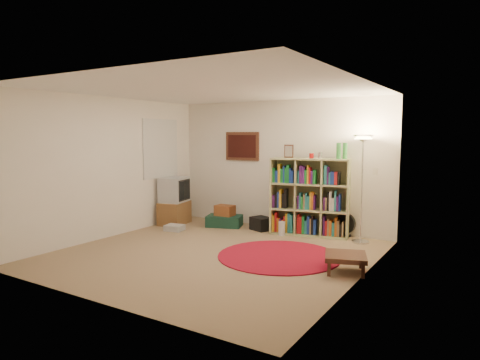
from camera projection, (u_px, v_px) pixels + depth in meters
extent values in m
cube|color=#8A6F51|center=(214.00, 254.00, 6.60)|extent=(4.50, 4.50, 0.02)
cube|color=white|center=(213.00, 89.00, 6.34)|extent=(4.50, 4.50, 0.02)
cube|color=silver|center=(280.00, 165.00, 8.39)|extent=(4.50, 0.02, 2.50)
cube|color=silver|center=(92.00, 189.00, 4.56)|extent=(4.50, 0.02, 2.50)
cube|color=silver|center=(110.00, 167.00, 7.65)|extent=(0.02, 4.50, 2.50)
cube|color=silver|center=(363.00, 182.00, 5.29)|extent=(0.02, 4.50, 2.50)
cube|color=#402116|center=(242.00, 146.00, 8.77)|extent=(0.78, 0.04, 0.58)
cube|color=#3E0F0C|center=(242.00, 146.00, 8.75)|extent=(0.66, 0.01, 0.46)
cube|color=white|center=(161.00, 149.00, 8.71)|extent=(0.03, 1.00, 1.20)
cube|color=beige|center=(375.00, 171.00, 7.41)|extent=(0.08, 0.01, 0.12)
cube|color=tan|center=(309.00, 234.00, 7.84)|extent=(1.46, 0.67, 0.03)
cube|color=tan|center=(310.00, 159.00, 7.70)|extent=(1.46, 0.67, 0.03)
cube|color=tan|center=(273.00, 195.00, 8.01)|extent=(0.11, 0.40, 1.41)
cube|color=tan|center=(349.00, 199.00, 7.53)|extent=(0.11, 0.40, 1.41)
cube|color=tan|center=(312.00, 196.00, 7.95)|extent=(1.39, 0.30, 1.41)
cube|color=tan|center=(297.00, 196.00, 7.85)|extent=(0.10, 0.38, 1.35)
cube|color=tan|center=(323.00, 198.00, 7.69)|extent=(0.10, 0.38, 1.35)
cube|color=tan|center=(309.00, 210.00, 7.80)|extent=(1.40, 0.64, 0.03)
cube|color=tan|center=(310.00, 184.00, 7.75)|extent=(1.40, 0.64, 0.03)
cube|color=gold|center=(274.00, 223.00, 8.01)|extent=(0.07, 0.17, 0.31)
cube|color=#AF191D|center=(277.00, 222.00, 8.00)|extent=(0.07, 0.17, 0.36)
cube|color=#C95F19|center=(279.00, 225.00, 7.99)|extent=(0.07, 0.17, 0.24)
cube|color=#491964|center=(281.00, 225.00, 7.97)|extent=(0.07, 0.17, 0.24)
cube|color=#C95F19|center=(283.00, 226.00, 7.96)|extent=(0.06, 0.16, 0.23)
cube|color=#AF191D|center=(285.00, 224.00, 7.94)|extent=(0.06, 0.16, 0.30)
cube|color=gold|center=(287.00, 223.00, 7.93)|extent=(0.07, 0.17, 0.35)
cube|color=teal|center=(289.00, 222.00, 7.91)|extent=(0.07, 0.17, 0.36)
cube|color=teal|center=(292.00, 223.00, 7.90)|extent=(0.07, 0.17, 0.33)
cube|color=#491964|center=(274.00, 201.00, 7.97)|extent=(0.08, 0.17, 0.23)
cube|color=black|center=(277.00, 200.00, 7.95)|extent=(0.07, 0.17, 0.25)
cube|color=#193596|center=(279.00, 199.00, 7.94)|extent=(0.07, 0.16, 0.29)
cube|color=gold|center=(281.00, 198.00, 7.92)|extent=(0.07, 0.17, 0.34)
cube|color=black|center=(284.00, 201.00, 7.91)|extent=(0.08, 0.17, 0.26)
cube|color=black|center=(286.00, 198.00, 7.89)|extent=(0.08, 0.17, 0.35)
cube|color=#197D2F|center=(275.00, 175.00, 7.92)|extent=(0.08, 0.17, 0.28)
cube|color=#193596|center=(277.00, 177.00, 7.90)|extent=(0.08, 0.17, 0.23)
cube|color=gold|center=(280.00, 174.00, 7.88)|extent=(0.07, 0.17, 0.35)
cube|color=#197D2F|center=(282.00, 176.00, 7.87)|extent=(0.08, 0.17, 0.27)
cube|color=#193596|center=(285.00, 175.00, 7.85)|extent=(0.06, 0.16, 0.32)
cube|color=#197D2F|center=(286.00, 175.00, 7.84)|extent=(0.06, 0.16, 0.29)
cube|color=#197D2F|center=(289.00, 174.00, 7.83)|extent=(0.08, 0.17, 0.34)
cube|color=#193596|center=(291.00, 176.00, 7.81)|extent=(0.06, 0.16, 0.28)
cube|color=#193596|center=(293.00, 177.00, 7.80)|extent=(0.07, 0.17, 0.24)
cube|color=#AF191D|center=(299.00, 224.00, 7.85)|extent=(0.07, 0.17, 0.34)
cube|color=#AF191D|center=(301.00, 225.00, 7.84)|extent=(0.07, 0.17, 0.32)
cube|color=#197D2F|center=(304.00, 225.00, 7.82)|extent=(0.08, 0.17, 0.32)
cube|color=teal|center=(306.00, 227.00, 7.81)|extent=(0.07, 0.17, 0.24)
cube|color=#193596|center=(309.00, 225.00, 7.79)|extent=(0.08, 0.17, 0.33)
cube|color=olive|center=(311.00, 226.00, 7.77)|extent=(0.06, 0.16, 0.29)
cube|color=black|center=(313.00, 225.00, 7.76)|extent=(0.07, 0.17, 0.32)
cube|color=#193596|center=(315.00, 227.00, 7.75)|extent=(0.07, 0.17, 0.27)
cube|color=#491964|center=(299.00, 202.00, 7.81)|extent=(0.06, 0.16, 0.24)
cube|color=teal|center=(301.00, 201.00, 7.79)|extent=(0.06, 0.16, 0.30)
cube|color=#197D2F|center=(303.00, 202.00, 7.78)|extent=(0.07, 0.16, 0.23)
cube|color=olive|center=(305.00, 202.00, 7.77)|extent=(0.06, 0.16, 0.27)
cube|color=teal|center=(306.00, 201.00, 7.76)|extent=(0.06, 0.16, 0.29)
cube|color=teal|center=(309.00, 202.00, 7.75)|extent=(0.08, 0.17, 0.24)
cube|color=gold|center=(311.00, 200.00, 7.73)|extent=(0.06, 0.16, 0.32)
cube|color=#C95F19|center=(313.00, 201.00, 7.72)|extent=(0.06, 0.16, 0.31)
cube|color=#491964|center=(315.00, 202.00, 7.71)|extent=(0.06, 0.16, 0.26)
cube|color=teal|center=(299.00, 177.00, 7.76)|extent=(0.06, 0.16, 0.24)
cube|color=#491964|center=(301.00, 175.00, 7.74)|extent=(0.07, 0.17, 0.33)
cube|color=#491964|center=(304.00, 175.00, 7.73)|extent=(0.08, 0.17, 0.32)
cube|color=#197D2F|center=(306.00, 177.00, 7.71)|extent=(0.07, 0.17, 0.26)
cube|color=gold|center=(308.00, 175.00, 7.70)|extent=(0.06, 0.16, 0.34)
cube|color=#AF191D|center=(310.00, 176.00, 7.69)|extent=(0.06, 0.16, 0.30)
cube|color=#491964|center=(312.00, 178.00, 7.68)|extent=(0.07, 0.17, 0.24)
cube|color=#197D2F|center=(315.00, 177.00, 7.66)|extent=(0.08, 0.17, 0.26)
cube|color=#491964|center=(324.00, 225.00, 7.69)|extent=(0.07, 0.17, 0.34)
cube|color=#AF191D|center=(327.00, 228.00, 7.68)|extent=(0.06, 0.16, 0.27)
cube|color=olive|center=(329.00, 227.00, 7.66)|extent=(0.06, 0.16, 0.30)
cube|color=#C95F19|center=(331.00, 228.00, 7.65)|extent=(0.08, 0.17, 0.27)
cube|color=teal|center=(334.00, 229.00, 7.64)|extent=(0.08, 0.17, 0.24)
cube|color=#C95F19|center=(336.00, 227.00, 7.62)|extent=(0.07, 0.17, 0.33)
cube|color=olive|center=(338.00, 228.00, 7.60)|extent=(0.07, 0.17, 0.28)
cube|color=black|center=(341.00, 230.00, 7.59)|extent=(0.07, 0.17, 0.22)
cube|color=olive|center=(343.00, 229.00, 7.58)|extent=(0.06, 0.16, 0.26)
cube|color=#491964|center=(325.00, 204.00, 7.65)|extent=(0.06, 0.16, 0.23)
cube|color=olive|center=(326.00, 204.00, 7.64)|extent=(0.06, 0.16, 0.23)
cube|color=black|center=(329.00, 201.00, 7.62)|extent=(0.07, 0.17, 0.32)
cube|color=silver|center=(331.00, 201.00, 7.60)|extent=(0.07, 0.17, 0.35)
cube|color=silver|center=(333.00, 204.00, 7.59)|extent=(0.07, 0.17, 0.23)
cube|color=teal|center=(336.00, 201.00, 7.57)|extent=(0.06, 0.16, 0.36)
cube|color=#491964|center=(338.00, 203.00, 7.57)|extent=(0.07, 0.17, 0.26)
cube|color=#193596|center=(340.00, 203.00, 7.55)|extent=(0.06, 0.16, 0.30)
cube|color=teal|center=(326.00, 175.00, 7.59)|extent=(0.08, 0.17, 0.35)
cube|color=#491964|center=(328.00, 176.00, 7.58)|extent=(0.06, 0.16, 0.32)
cube|color=teal|center=(330.00, 179.00, 7.57)|extent=(0.06, 0.16, 0.22)
cube|color=#193596|center=(332.00, 178.00, 7.56)|extent=(0.06, 0.16, 0.24)
cube|color=#193596|center=(334.00, 179.00, 7.55)|extent=(0.06, 0.16, 0.23)
cube|color=#AF191D|center=(336.00, 179.00, 7.53)|extent=(0.08, 0.17, 0.24)
cube|color=black|center=(339.00, 179.00, 7.52)|extent=(0.07, 0.17, 0.24)
cube|color=#402116|center=(289.00, 151.00, 7.84)|extent=(0.17, 0.05, 0.24)
cube|color=gray|center=(289.00, 151.00, 7.83)|extent=(0.13, 0.04, 0.19)
cylinder|color=#A3100F|center=(311.00, 156.00, 7.69)|extent=(0.09, 0.09, 0.09)
cylinder|color=silver|center=(320.00, 155.00, 7.63)|extent=(0.08, 0.08, 0.11)
cylinder|color=green|center=(339.00, 151.00, 7.47)|extent=(0.09, 0.09, 0.28)
cylinder|color=green|center=(345.00, 151.00, 7.50)|extent=(0.09, 0.09, 0.28)
cylinder|color=silver|center=(360.00, 242.00, 7.29)|extent=(0.37, 0.37, 0.03)
cylinder|color=silver|center=(362.00, 191.00, 7.20)|extent=(0.03, 0.03, 1.71)
cone|color=silver|center=(363.00, 139.00, 7.11)|extent=(0.44, 0.44, 0.14)
cylinder|color=#FFD88C|center=(363.00, 139.00, 7.11)|extent=(0.35, 0.35, 0.02)
cylinder|color=black|center=(345.00, 235.00, 7.76)|extent=(0.21, 0.21, 0.03)
cylinder|color=black|center=(346.00, 230.00, 7.75)|extent=(0.04, 0.04, 0.15)
cylinder|color=black|center=(345.00, 223.00, 7.72)|extent=(0.38, 0.11, 0.37)
cube|color=brown|center=(175.00, 213.00, 8.82)|extent=(0.59, 0.75, 0.46)
cube|color=#B4B5B9|center=(174.00, 190.00, 8.77)|extent=(0.57, 0.64, 0.51)
cube|color=black|center=(184.00, 190.00, 8.69)|extent=(0.12, 0.47, 0.42)
cube|color=black|center=(185.00, 190.00, 8.69)|extent=(0.10, 0.42, 0.37)
cube|color=#B4B5B9|center=(174.00, 228.00, 8.20)|extent=(0.38, 0.33, 0.11)
cube|color=#123125|center=(224.00, 221.00, 8.59)|extent=(0.79, 0.65, 0.22)
cube|color=brown|center=(225.00, 210.00, 8.56)|extent=(0.37, 0.27, 0.21)
cube|color=black|center=(261.00, 224.00, 8.25)|extent=(0.45, 0.41, 0.25)
cylinder|color=silver|center=(282.00, 228.00, 7.81)|extent=(0.15, 0.15, 0.25)
cylinder|color=maroon|center=(279.00, 256.00, 6.46)|extent=(1.85, 1.85, 0.02)
cube|color=#402116|center=(346.00, 256.00, 5.70)|extent=(0.68, 0.68, 0.06)
cube|color=#402116|center=(329.00, 269.00, 5.55)|extent=(0.05, 0.05, 0.19)
cube|color=#402116|center=(363.00, 271.00, 5.46)|extent=(0.05, 0.05, 0.19)
cube|color=#402116|center=(329.00, 260.00, 5.97)|extent=(0.05, 0.05, 0.19)
cube|color=#402116|center=(361.00, 261.00, 5.88)|extent=(0.05, 0.05, 0.19)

